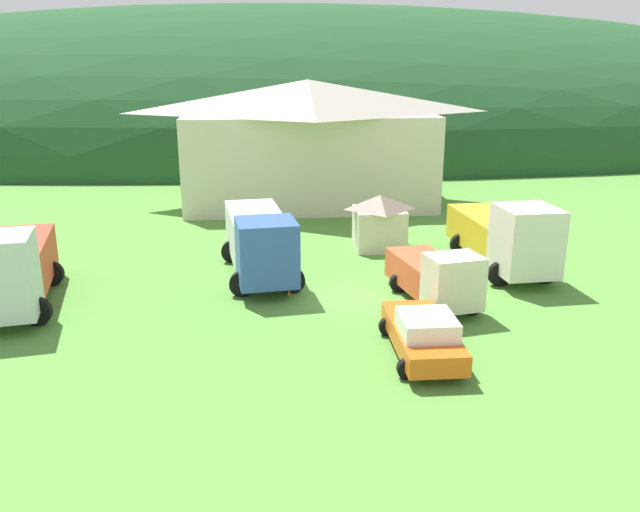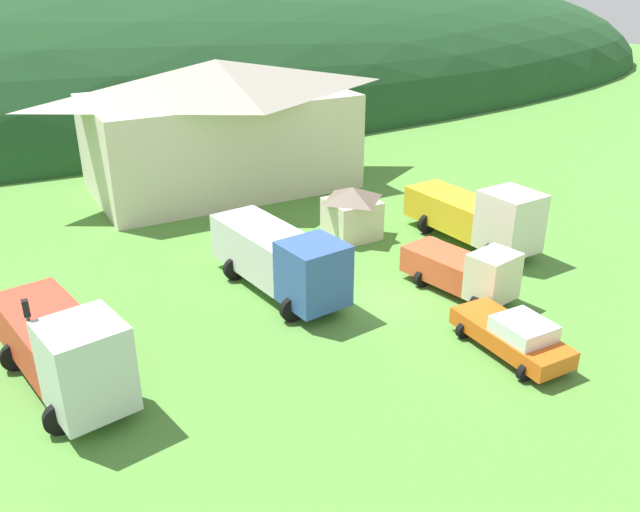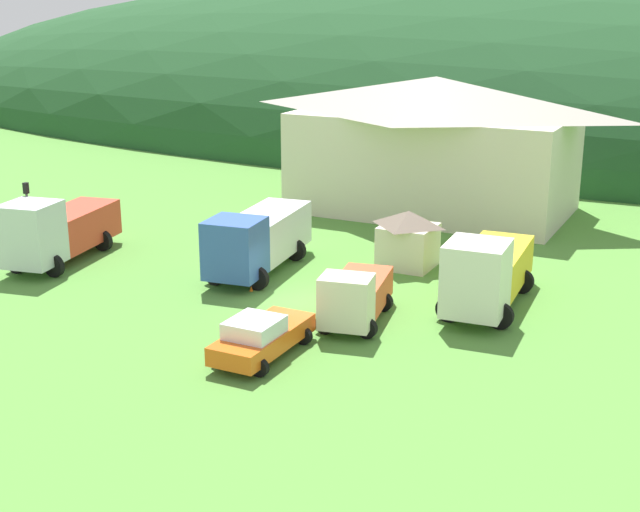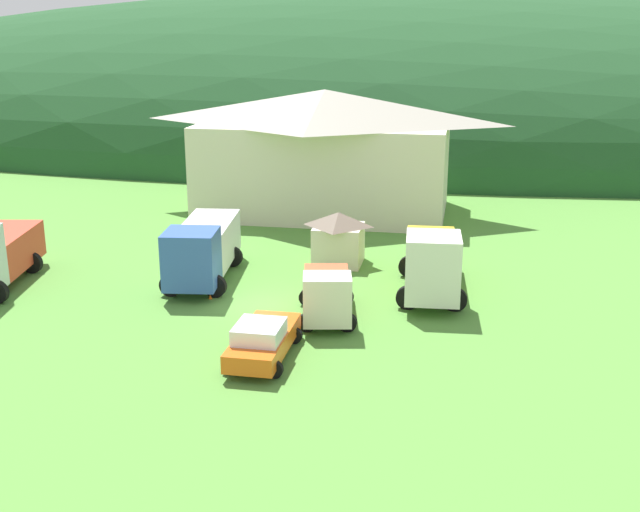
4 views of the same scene
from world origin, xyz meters
TOP-DOWN VIEW (x-y plane):
  - ground_plane at (0.00, 0.00)m, footprint 200.00×200.00m
  - forested_hill_backdrop at (0.00, 56.07)m, footprint 164.08×60.00m
  - depot_building at (-0.31, 18.87)m, footprint 17.69×10.33m
  - play_shed_cream at (2.60, 7.03)m, footprint 2.76×2.71m
  - box_truck_blue at (-3.68, 2.94)m, footprint 3.84×8.35m
  - light_truck_cream at (3.46, -1.30)m, footprint 3.11×5.60m
  - heavy_rig_striped at (7.82, 2.76)m, footprint 3.55×8.16m
  - service_pickup_orange at (1.78, -6.07)m, footprint 2.38×4.94m
  - traffic_cone_near_pickup at (1.09, -4.13)m, footprint 0.36×0.36m
  - traffic_cone_mid_row at (-2.47, 0.29)m, footprint 0.36×0.36m

SIDE VIEW (x-z plane):
  - ground_plane at x=0.00m, z-range 0.00..0.00m
  - forested_hill_backdrop at x=0.00m, z-range -15.79..15.79m
  - traffic_cone_near_pickup at x=1.09m, z-range -0.31..0.31m
  - traffic_cone_mid_row at x=-2.47m, z-range -0.23..0.23m
  - service_pickup_orange at x=1.78m, z-range 0.00..1.66m
  - light_truck_cream at x=3.46m, z-range -0.04..2.45m
  - play_shed_cream at x=2.60m, z-range 0.04..2.92m
  - heavy_rig_striped at x=7.82m, z-range -0.05..3.48m
  - box_truck_blue at x=-3.68m, z-range 0.10..3.35m
  - depot_building at x=-0.31m, z-range 0.13..8.47m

